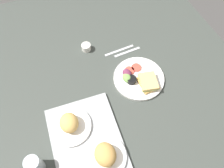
% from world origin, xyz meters
% --- Properties ---
extents(ground_plane, '(1.90, 1.50, 0.03)m').
position_xyz_m(ground_plane, '(0.00, 0.00, -0.01)').
color(ground_plane, '#383D38').
extents(serving_tray, '(0.47, 0.36, 0.02)m').
position_xyz_m(serving_tray, '(-0.22, 0.26, 0.01)').
color(serving_tray, '#9EA0A3').
rests_on(serving_tray, ground_plane).
extents(bread_plate_near, '(0.21, 0.21, 0.09)m').
position_xyz_m(bread_plate_near, '(-0.32, 0.20, 0.05)').
color(bread_plate_near, white).
rests_on(bread_plate_near, serving_tray).
extents(bread_plate_far, '(0.21, 0.21, 0.08)m').
position_xyz_m(bread_plate_far, '(-0.11, 0.31, 0.05)').
color(bread_plate_far, white).
rests_on(bread_plate_far, serving_tray).
extents(plate_with_salad, '(0.28, 0.28, 0.05)m').
position_xyz_m(plate_with_salad, '(0.01, -0.13, 0.02)').
color(plate_with_salad, white).
rests_on(plate_with_salad, ground_plane).
extents(drinking_glass, '(0.07, 0.07, 0.11)m').
position_xyz_m(drinking_glass, '(-0.24, 0.50, 0.06)').
color(drinking_glass, silver).
rests_on(drinking_glass, ground_plane).
extents(espresso_cup, '(0.06, 0.06, 0.04)m').
position_xyz_m(espresso_cup, '(0.33, 0.07, 0.02)').
color(espresso_cup, silver).
rests_on(espresso_cup, ground_plane).
extents(fork, '(0.02, 0.17, 0.01)m').
position_xyz_m(fork, '(0.22, -0.15, 0.00)').
color(fork, '#B7B7BC').
rests_on(fork, ground_plane).
extents(knife, '(0.02, 0.19, 0.01)m').
position_xyz_m(knife, '(0.25, -0.11, 0.00)').
color(knife, '#B7B7BC').
rests_on(knife, ground_plane).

